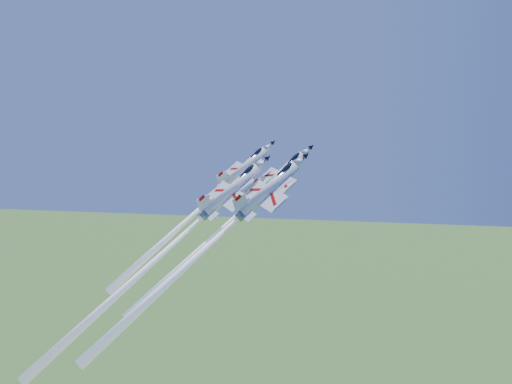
# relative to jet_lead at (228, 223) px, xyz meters

# --- Properties ---
(jet_lead) EXTENTS (30.42, 22.68, 33.85)m
(jet_lead) POSITION_rel_jet_lead_xyz_m (0.00, 0.00, 0.00)
(jet_lead) COLOR white
(jet_left) EXTENTS (27.67, 20.59, 30.63)m
(jet_left) POSITION_rel_jet_lead_xyz_m (-6.36, 2.59, 1.91)
(jet_left) COLOR white
(jet_right) EXTENTS (33.68, 25.10, 37.44)m
(jet_right) POSITION_rel_jet_lead_xyz_m (-2.11, -10.09, -1.91)
(jet_right) COLOR white
(jet_slot) EXTENTS (36.60, 27.43, 41.21)m
(jet_slot) POSITION_rel_jet_lead_xyz_m (-11.32, -8.10, -4.57)
(jet_slot) COLOR white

